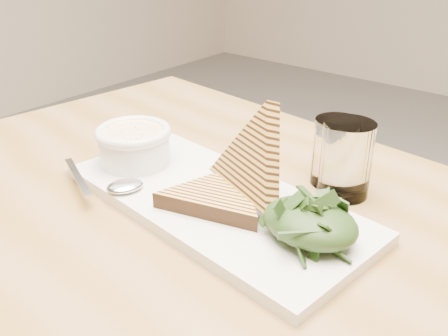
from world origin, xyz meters
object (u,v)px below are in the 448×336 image
Objects in this scene: soup_bowl at (135,149)px; glass_near at (335,152)px; platter at (214,202)px; glass_far at (346,159)px; table_top at (227,271)px.

glass_near reaches higher than soup_bowl.
platter is 0.19m from glass_near.
soup_bowl is 0.30m from glass_far.
platter is at bearing 137.92° from table_top.
glass_near reaches higher than table_top.
glass_far is (0.03, -0.02, 0.00)m from glass_near.
glass_near reaches higher than platter.
glass_far is at bearing 50.94° from platter.
soup_bowl is 0.29m from glass_near.
glass_near is 0.03m from glass_far.
soup_bowl reaches higher than platter.
table_top is 11.74× the size of soup_bowl.
table_top is at bearing -91.41° from glass_near.
glass_far reaches higher than table_top.
glass_far is at bearing 81.50° from table_top.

